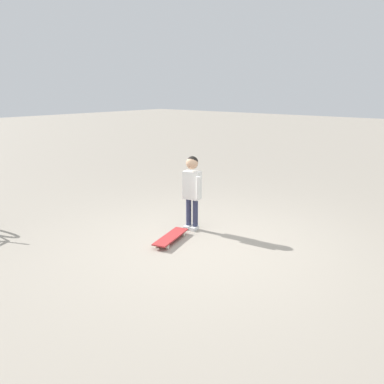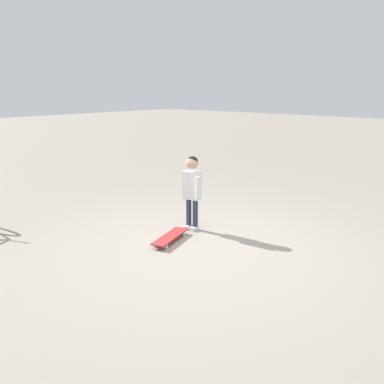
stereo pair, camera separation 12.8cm
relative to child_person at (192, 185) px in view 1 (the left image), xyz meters
The scene contains 3 objects.
ground_plane 0.96m from the child_person, 55.45° to the left, with size 50.00×50.00×0.00m, color #9E9384.
child_person is the anchor object (origin of this frame).
skateboard 0.82m from the child_person, ahead, with size 0.73×0.38×0.07m.
Camera 1 is at (3.76, 2.87, 1.97)m, focal length 36.95 mm.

